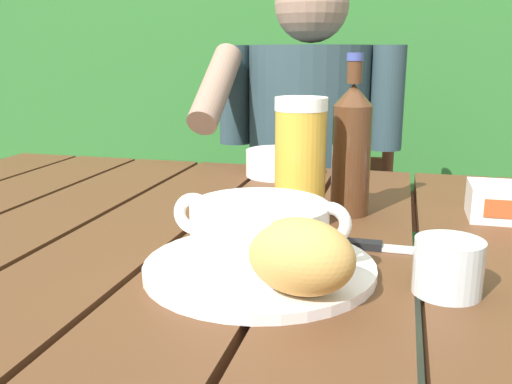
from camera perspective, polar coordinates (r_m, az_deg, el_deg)
dining_table at (r=0.85m, az=-0.92°, el=-9.10°), size 1.42×0.91×0.74m
hedge_backdrop at (r=2.58m, az=11.14°, el=13.76°), size 4.20×0.86×1.99m
chair_near_diner at (r=1.74m, az=5.99°, el=-2.91°), size 0.44×0.44×1.00m
person_eating at (r=1.50m, az=4.94°, el=3.39°), size 0.48×0.47×1.21m
serving_plate at (r=0.66m, az=0.36°, el=-7.61°), size 0.27×0.27×0.01m
soup_bowl at (r=0.65m, az=0.36°, el=-4.04°), size 0.21×0.16×0.08m
bread_roll at (r=0.57m, az=4.56°, el=-6.49°), size 0.13×0.11×0.08m
beer_glass at (r=0.82m, az=4.48°, el=3.04°), size 0.08×0.08×0.19m
beer_bottle at (r=0.88m, az=9.61°, el=4.43°), size 0.06×0.06×0.25m
water_glass_small at (r=0.63m, az=18.82°, el=-7.15°), size 0.07×0.07×0.06m
butter_tub at (r=0.94m, az=24.17°, el=-0.93°), size 0.12×0.09×0.05m
table_knife at (r=0.75m, az=12.39°, el=-5.43°), size 0.16×0.02×0.01m
diner_bowl at (r=1.16m, az=2.35°, el=2.95°), size 0.14×0.14×0.05m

